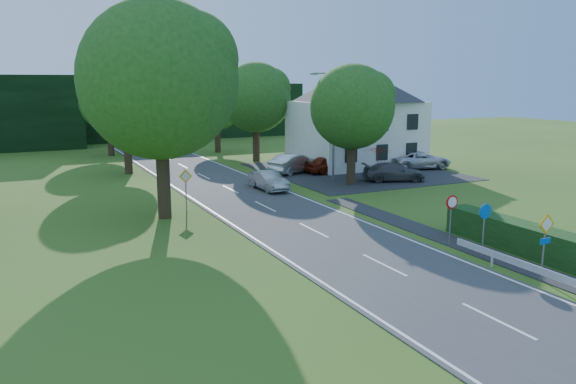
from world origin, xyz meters
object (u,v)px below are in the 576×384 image
moving_car (268,180)px  parked_car_red (331,164)px  parasol (378,160)px  parked_car_silver_b (420,160)px  motorcycle (253,179)px  parked_car_grey (394,172)px  streetlight (332,121)px  parked_car_silver_a (295,163)px

moving_car → parked_car_red: parked_car_red is taller
parasol → parked_car_silver_b: bearing=3.9°
motorcycle → parasol: parasol is taller
parked_car_grey → parasol: parasol is taller
streetlight → parked_car_silver_b: (9.58, 1.63, -3.68)m
parasol → parked_car_red: bearing=153.9°
parked_car_red → parked_car_silver_a: (-2.61, 1.32, 0.06)m
parked_car_silver_b → motorcycle: bearing=104.4°
parked_car_grey → parked_car_silver_b: bearing=-33.2°
moving_car → parked_car_red: size_ratio=0.95×
parked_car_silver_b → parasol: size_ratio=2.27×
streetlight → motorcycle: size_ratio=3.86×
streetlight → parked_car_silver_a: 5.73m
moving_car → motorcycle: (-0.49, 1.56, -0.12)m
parked_car_silver_a → parked_car_silver_b: bearing=-126.7°
parasol → motorcycle: bearing=-174.5°
parked_car_grey → parked_car_silver_b: parked_car_silver_b is taller
motorcycle → parked_car_silver_b: (15.85, 1.41, 0.20)m
parasol → parked_car_silver_a: bearing=153.5°
moving_car → parked_car_silver_b: parked_car_silver_b is taller
parked_car_grey → moving_car: bearing=106.3°
moving_car → parked_car_grey: 9.85m
streetlight → parked_car_red: size_ratio=1.90×
streetlight → parasol: 6.25m
parked_car_red → parked_car_silver_b: 8.00m
parasol → streetlight: bearing=-165.4°
moving_car → parked_car_grey: bearing=-7.7°
moving_car → parked_car_silver_b: 15.64m
parked_car_silver_b → parked_car_silver_a: bearing=85.0°
moving_car → motorcycle: 1.64m
motorcycle → parked_car_red: (7.96, 2.77, 0.17)m
motorcycle → parked_car_silver_b: bearing=17.2°
motorcycle → parked_car_silver_a: size_ratio=0.44×
parked_car_grey → parked_car_silver_b: 6.78m
streetlight → parked_car_grey: bearing=-29.2°
streetlight → motorcycle: 7.37m
streetlight → parasol: bearing=14.6°
moving_car → parked_car_silver_a: 7.45m
motorcycle → parked_car_red: size_ratio=0.49×
moving_car → parked_car_red: (7.47, 4.33, 0.06)m
streetlight → parked_car_silver_b: 10.39m
parked_car_grey → parasol: size_ratio=1.95×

